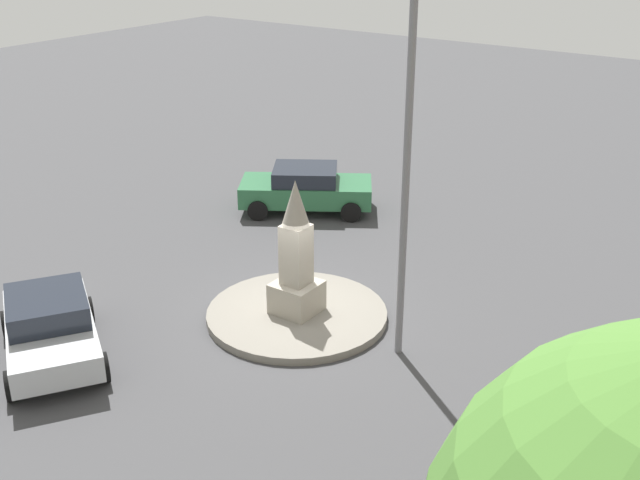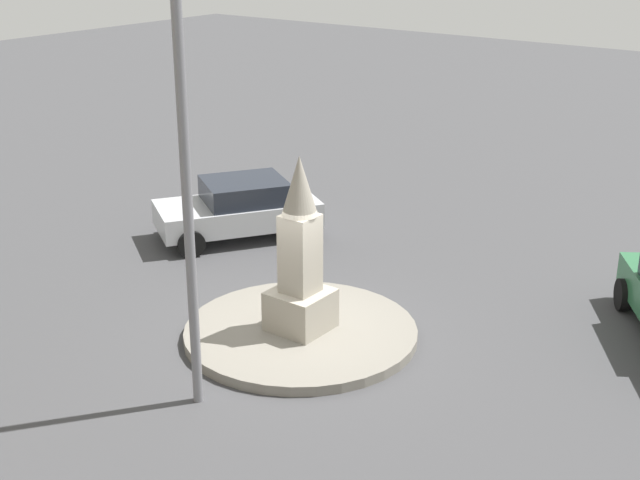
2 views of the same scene
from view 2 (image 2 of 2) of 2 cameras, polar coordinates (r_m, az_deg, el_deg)
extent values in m
plane|color=#424244|center=(16.28, -1.27, -6.38)|extent=(80.00, 80.00, 0.00)
cylinder|color=gray|center=(16.24, -1.27, -6.09)|extent=(4.35, 4.35, 0.19)
cube|color=#9E9687|center=(16.03, -1.29, -4.60)|extent=(1.02, 1.02, 0.75)
cube|color=#9E9687|center=(15.59, -1.32, -0.90)|extent=(0.59, 0.59, 1.47)
cone|color=#9E9687|center=(15.17, -1.36, 3.60)|extent=(0.65, 0.65, 1.09)
cylinder|color=slate|center=(12.79, -8.94, 6.29)|extent=(0.16, 0.16, 8.57)
cylinder|color=black|center=(18.25, 19.33, -3.41)|extent=(0.66, 0.53, 0.64)
cube|color=#B7BABF|center=(21.06, -5.45, 1.76)|extent=(4.20, 3.60, 0.58)
cube|color=#1E232D|center=(20.94, -4.99, 3.26)|extent=(2.51, 2.43, 0.53)
cylinder|color=black|center=(20.06, -8.47, -0.25)|extent=(0.66, 0.53, 0.64)
cylinder|color=black|center=(21.73, -9.46, 1.35)|extent=(0.66, 0.53, 0.64)
cylinder|color=black|center=(20.71, -1.19, 0.66)|extent=(0.66, 0.53, 0.64)
cylinder|color=black|center=(22.32, -2.69, 2.14)|extent=(0.66, 0.53, 0.64)
camera|label=1|loc=(22.33, -52.73, 17.59)|focal=43.86mm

